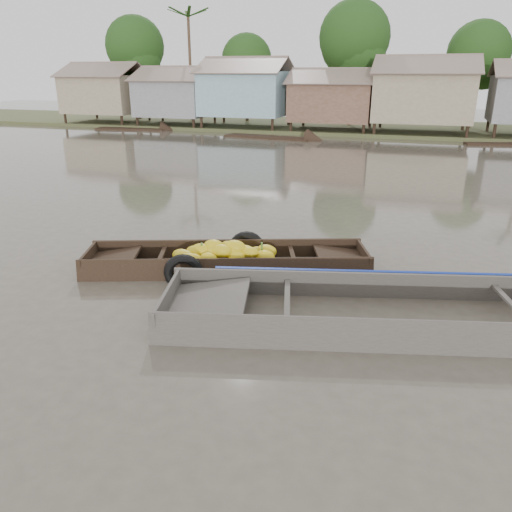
% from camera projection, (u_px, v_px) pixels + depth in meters
% --- Properties ---
extents(ground, '(120.00, 120.00, 0.00)m').
position_uv_depth(ground, '(257.00, 302.00, 9.84)').
color(ground, '#4A4238').
rests_on(ground, ground).
extents(riverbank, '(120.00, 12.47, 10.22)m').
position_uv_depth(riverbank, '(432.00, 89.00, 36.29)').
color(riverbank, '#384723').
rests_on(riverbank, ground).
extents(banana_boat, '(6.59, 3.62, 0.92)m').
position_uv_depth(banana_boat, '(223.00, 259.00, 11.46)').
color(banana_boat, black).
rests_on(banana_boat, ground).
extents(viewer_boat, '(8.85, 4.28, 0.69)m').
position_uv_depth(viewer_boat, '(398.00, 318.00, 9.02)').
color(viewer_boat, '#413C37').
rests_on(viewer_boat, ground).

